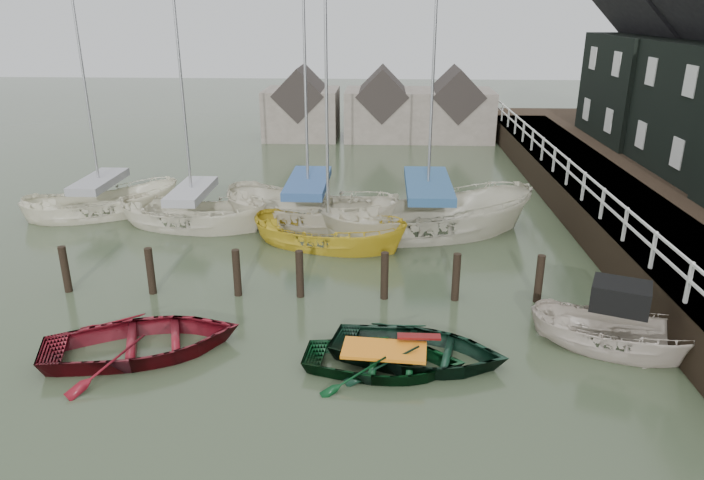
# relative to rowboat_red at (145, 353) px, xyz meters

# --- Properties ---
(ground) EXTENTS (120.00, 120.00, 0.00)m
(ground) POSITION_rel_rowboat_red_xyz_m (4.54, 0.31, 0.00)
(ground) COLOR #2E3B25
(ground) RESTS_ON ground
(pier) EXTENTS (3.04, 32.00, 2.70)m
(pier) POSITION_rel_rowboat_red_xyz_m (14.01, 10.31, 0.71)
(pier) COLOR black
(pier) RESTS_ON ground
(mooring_pilings) EXTENTS (13.72, 0.22, 1.80)m
(mooring_pilings) POSITION_rel_rowboat_red_xyz_m (3.42, 3.31, 0.50)
(mooring_pilings) COLOR black
(mooring_pilings) RESTS_ON ground
(far_sheds) EXTENTS (14.00, 4.08, 4.39)m
(far_sheds) POSITION_rel_rowboat_red_xyz_m (5.37, 26.31, 1.86)
(far_sheds) COLOR #665B51
(far_sheds) RESTS_ON ground
(rowboat_red) EXTENTS (5.36, 4.55, 0.94)m
(rowboat_red) POSITION_rel_rowboat_red_xyz_m (0.00, 0.00, 0.00)
(rowboat_red) COLOR #600D16
(rowboat_red) RESTS_ON ground
(rowboat_green) EXTENTS (3.87, 2.91, 0.76)m
(rowboat_green) POSITION_rel_rowboat_red_xyz_m (5.74, -0.43, 0.00)
(rowboat_green) COLOR black
(rowboat_green) RESTS_ON ground
(rowboat_dkgreen) EXTENTS (4.64, 3.73, 0.85)m
(rowboat_dkgreen) POSITION_rel_rowboat_red_xyz_m (6.54, -0.03, 0.00)
(rowboat_dkgreen) COLOR black
(rowboat_dkgreen) RESTS_ON ground
(motorboat) EXTENTS (4.42, 2.99, 2.47)m
(motorboat) POSITION_rel_rowboat_red_xyz_m (11.34, 0.72, 0.10)
(motorboat) COLOR #BFB2A3
(motorboat) RESTS_ON ground
(sailboat_a) EXTENTS (6.25, 3.38, 11.66)m
(sailboat_a) POSITION_rel_rowboat_red_xyz_m (-1.43, 9.16, 0.07)
(sailboat_a) COLOR beige
(sailboat_a) RESTS_ON ground
(sailboat_b) EXTENTS (7.69, 5.34, 10.94)m
(sailboat_b) POSITION_rel_rowboat_red_xyz_m (2.87, 9.57, 0.06)
(sailboat_b) COLOR beige
(sailboat_b) RESTS_ON ground
(sailboat_c) EXTENTS (6.00, 3.68, 10.29)m
(sailboat_c) POSITION_rel_rowboat_red_xyz_m (3.80, 7.42, 0.02)
(sailboat_c) COLOR gold
(sailboat_c) RESTS_ON ground
(sailboat_d) EXTENTS (8.41, 4.63, 12.19)m
(sailboat_d) POSITION_rel_rowboat_red_xyz_m (7.27, 8.87, 0.06)
(sailboat_d) COLOR beige
(sailboat_d) RESTS_ON ground
(sailboat_e) EXTENTS (6.29, 4.44, 10.37)m
(sailboat_e) POSITION_rel_rowboat_red_xyz_m (-5.46, 10.37, 0.06)
(sailboat_e) COLOR beige
(sailboat_e) RESTS_ON ground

